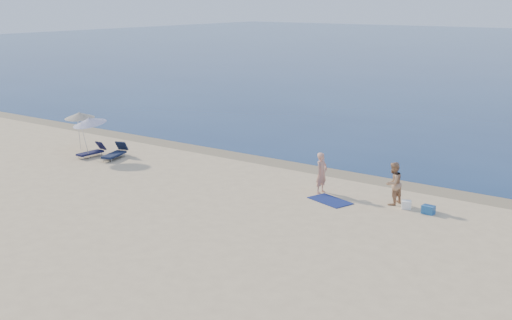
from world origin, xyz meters
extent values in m
cube|color=#847254|center=(0.00, 19.40, 0.00)|extent=(240.00, 1.60, 0.00)
imported|color=tan|center=(2.66, 16.14, 0.89)|extent=(0.47, 0.68, 1.79)
imported|color=tan|center=(5.82, 16.47, 0.89)|extent=(0.83, 0.98, 1.77)
cube|color=#101A53|center=(3.55, 15.36, 0.02)|extent=(2.03, 1.51, 0.03)
cube|color=white|center=(6.51, 16.28, 0.16)|extent=(0.48, 0.46, 0.33)
cube|color=#1D5BA1|center=(7.46, 16.18, 0.17)|extent=(0.49, 0.37, 0.34)
cylinder|color=silver|center=(-10.40, 14.19, 0.98)|extent=(0.18, 0.38, 2.03)
cone|color=white|center=(-10.40, 14.54, 1.97)|extent=(2.29, 2.30, 0.61)
sphere|color=silver|center=(-10.40, 14.54, 2.15)|extent=(0.06, 0.06, 0.06)
cylinder|color=silver|center=(-12.38, 15.41, 0.94)|extent=(0.07, 0.15, 1.97)
cone|color=beige|center=(-12.38, 15.53, 1.92)|extent=(1.97, 1.98, 0.40)
sphere|color=silver|center=(-12.38, 15.53, 2.09)|extent=(0.06, 0.06, 0.06)
cube|color=#141538|center=(-10.57, 14.60, 0.21)|extent=(0.60, 1.48, 0.10)
cube|color=#141538|center=(-10.54, 15.33, 0.49)|extent=(0.55, 0.38, 0.47)
cylinder|color=#A5A5AD|center=(-10.36, 14.59, 0.11)|extent=(0.03, 0.03, 0.21)
cube|color=#131C36|center=(-9.18, 15.02, 0.24)|extent=(1.04, 1.72, 0.11)
cube|color=#131C36|center=(-9.42, 15.80, 0.54)|extent=(0.68, 0.55, 0.52)
cylinder|color=#A5A5AD|center=(-8.95, 15.09, 0.12)|extent=(0.03, 0.03, 0.24)
camera|label=1|loc=(15.87, -7.12, 8.23)|focal=45.00mm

